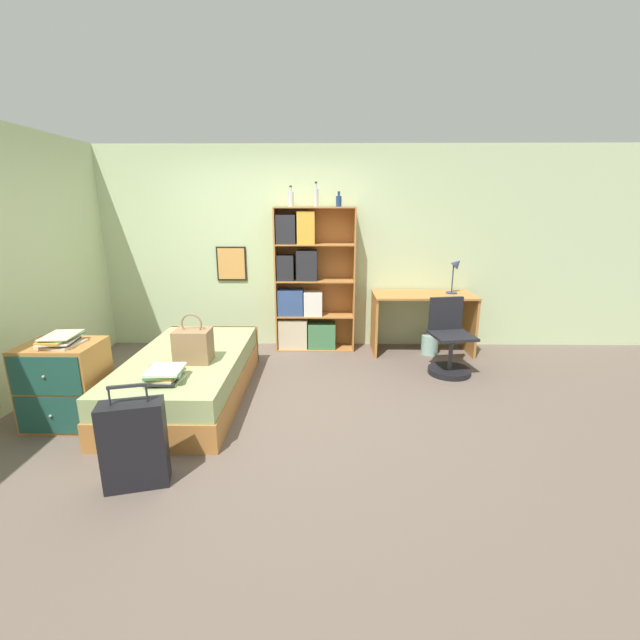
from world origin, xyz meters
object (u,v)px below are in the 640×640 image
bottle_brown (316,197)px  desk_lamp (456,269)px  bottle_clear (339,201)px  bookcase (304,288)px  desk (423,312)px  desk_chair (449,350)px  bed (189,376)px  bottle_green (291,199)px  magazine_pile_on_dresser (61,340)px  suitcase (134,445)px  dresser (65,384)px  book_stack_on_bed (165,374)px  waste_bin (430,344)px  handbag (193,345)px

bottle_brown → desk_lamp: size_ratio=0.65×
bottle_clear → bookcase: bearing=-175.6°
desk → desk_chair: desk_chair is taller
bed → bottle_green: size_ratio=8.22×
magazine_pile_on_dresser → bottle_clear: 3.38m
bed → desk_chair: bearing=13.9°
suitcase → desk: bearing=47.9°
dresser → bottle_clear: 3.55m
suitcase → bottle_green: bottle_green is taller
book_stack_on_bed → waste_bin: bearing=36.4°
bed → waste_bin: bearing=26.2°
bed → bottle_green: bottle_green is taller
book_stack_on_bed → bottle_clear: bottle_clear is taller
bed → book_stack_on_bed: 0.71m
book_stack_on_bed → bottle_brown: bearing=60.9°
bottle_green → bottle_clear: size_ratio=1.37×
dresser → bookcase: (1.97, 2.07, 0.46)m
desk_lamp → bottle_green: bearing=177.4°
dresser → desk_lamp: 4.41m
desk → desk_lamp: 0.67m
magazine_pile_on_dresser → desk_lamp: bearing=27.5°
bottle_brown → dresser: bearing=-135.8°
suitcase → bookcase: size_ratio=0.40×
bed → desk_lamp: size_ratio=4.48×
book_stack_on_bed → bed: bearing=92.0°
magazine_pile_on_dresser → bottle_green: (1.78, 2.09, 1.16)m
handbag → magazine_pile_on_dresser: handbag is taller
desk_lamp → waste_bin: 1.01m
dresser → bottle_clear: bearing=41.2°
bed → magazine_pile_on_dresser: bearing=-146.2°
bed → suitcase: 1.41m
handbag → bottle_clear: 2.58m
bottle_green → desk: size_ratio=0.20×
suitcase → bottle_clear: size_ratio=4.05×
book_stack_on_bed → suitcase: bearing=-86.1°
bookcase → desk_lamp: (1.91, -0.10, 0.26)m
magazine_pile_on_dresser → desk: magazine_pile_on_dresser is taller
waste_bin → bottle_green: bearing=173.8°
dresser → desk_lamp: size_ratio=1.59×
dresser → bed: bearing=31.5°
handbag → bottle_brown: bottle_brown is taller
suitcase → handbag: bearing=87.4°
bookcase → waste_bin: bookcase is taller
book_stack_on_bed → desk_lamp: bearing=35.0°
bottle_green → bottle_brown: size_ratio=0.84×
bottle_green → desk_chair: bottle_green is taller
book_stack_on_bed → waste_bin: 3.35m
bottle_green → bottle_clear: bottle_green is taller
bed → handbag: (0.13, -0.20, 0.38)m
book_stack_on_bed → waste_bin: book_stack_on_bed is taller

